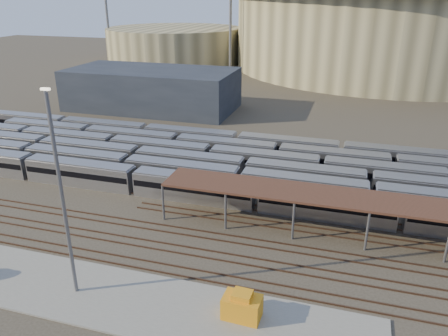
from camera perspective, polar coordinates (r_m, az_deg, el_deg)
ground at (r=55.66m, az=-0.76°, el=-8.48°), size 420.00×420.00×0.00m
apron at (r=46.04m, az=-12.88°, el=-16.41°), size 50.00×9.00×0.20m
subway_trains at (r=71.21m, az=2.63°, el=0.25°), size 123.13×23.90×3.60m
inspection_shed at (r=55.37m, az=22.91°, el=-4.71°), size 60.30×6.00×5.30m
empty_tracks at (r=51.59m, az=-2.46°, el=-11.11°), size 170.00×9.62×0.18m
stadium at (r=186.28m, az=20.93°, el=17.19°), size 124.00×124.00×32.50m
secondary_arena at (r=191.95m, az=-6.43°, el=15.70°), size 56.00×56.00×14.00m
service_building at (r=114.54m, az=-9.39°, el=10.14°), size 42.00×20.00×10.00m
floodlight_0 at (r=162.02m, az=0.85°, el=19.49°), size 4.00×1.00×38.40m
floodlight_1 at (r=193.35m, az=-15.09°, el=19.23°), size 4.00×1.00×38.40m
floodlight_3 at (r=207.20m, az=10.59°, el=19.74°), size 4.00×1.00×38.40m
yard_light_pole at (r=43.05m, az=-20.37°, el=-3.71°), size 0.81×0.36×20.66m
yellow_equipment at (r=42.28m, az=2.36°, el=-17.71°), size 3.61×2.34×2.20m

